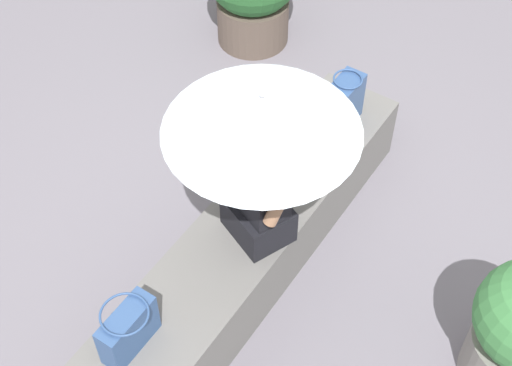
{
  "coord_description": "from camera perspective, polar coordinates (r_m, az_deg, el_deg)",
  "views": [
    {
      "loc": [
        2.11,
        1.42,
        3.74
      ],
      "look_at": [
        0.03,
        0.04,
        0.8
      ],
      "focal_mm": 52.33,
      "sensor_mm": 36.0,
      "label": 1
    }
  ],
  "objects": [
    {
      "name": "person_seated",
      "position": [
        3.8,
        0.19,
        -0.15
      ],
      "size": [
        0.39,
        0.51,
        0.9
      ],
      "color": "black",
      "rests_on": "stone_bench"
    },
    {
      "name": "tote_bag_canvas",
      "position": [
        3.65,
        -9.75,
        -10.96
      ],
      "size": [
        0.32,
        0.24,
        0.29
      ],
      "color": "#335184",
      "rests_on": "stone_bench"
    },
    {
      "name": "stone_bench",
      "position": [
        4.34,
        -0.17,
        -4.49
      ],
      "size": [
        2.57,
        0.52,
        0.45
      ],
      "primitive_type": "cube",
      "color": "slate",
      "rests_on": "ground"
    },
    {
      "name": "handbag_black",
      "position": [
        4.58,
        6.85,
        6.29
      ],
      "size": [
        0.24,
        0.18,
        0.35
      ],
      "color": "#335184",
      "rests_on": "stone_bench"
    },
    {
      "name": "parasol",
      "position": [
        3.35,
        0.46,
        5.27
      ],
      "size": [
        0.94,
        0.94,
        1.08
      ],
      "color": "#B7B7BC",
      "rests_on": "stone_bench"
    },
    {
      "name": "ground_plane",
      "position": [
        4.52,
        -0.16,
        -6.18
      ],
      "size": [
        14.0,
        14.0,
        0.0
      ],
      "primitive_type": "plane",
      "color": "slate"
    },
    {
      "name": "magazine",
      "position": [
        4.36,
        2.75,
        0.81
      ],
      "size": [
        0.34,
        0.3,
        0.01
      ],
      "primitive_type": "cube",
      "rotation": [
        0.0,
        0.0,
        0.42
      ],
      "color": "#EAE04C",
      "rests_on": "stone_bench"
    }
  ]
}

